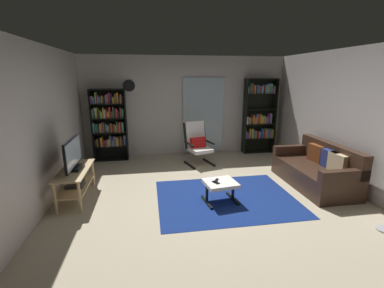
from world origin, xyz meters
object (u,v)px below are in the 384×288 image
object	(u,v)px
bookshelf_near_sofa	(259,115)
tv_remote	(216,180)
lounge_armchair	(198,142)
ottoman	(220,185)
tv_stand	(76,180)
cell_phone	(216,182)
television	(73,155)
wall_clock	(129,86)
leather_sofa	(317,170)
bookshelf_near_tv	(109,123)

from	to	relation	value
bookshelf_near_sofa	tv_remote	distance (m)	3.45
lounge_armchair	ottoman	distance (m)	2.10
tv_stand	bookshelf_near_sofa	world-z (taller)	bookshelf_near_sofa
tv_remote	cell_phone	xyz separation A→B (m)	(-0.03, -0.08, -0.00)
tv_stand	television	world-z (taller)	television
wall_clock	leather_sofa	bearing A→B (deg)	-35.34
leather_sofa	ottoman	xyz separation A→B (m)	(-2.04, -0.38, -0.01)
tv_remote	tv_stand	bearing A→B (deg)	-162.92
bookshelf_near_sofa	lounge_armchair	world-z (taller)	bookshelf_near_sofa
bookshelf_near_tv	ottoman	distance (m)	3.53
lounge_armchair	tv_remote	world-z (taller)	lounge_armchair
television	ottoman	world-z (taller)	television
bookshelf_near_tv	leather_sofa	size ratio (longest dim) A/B	1.03
tv_stand	television	distance (m)	0.44
bookshelf_near_tv	cell_phone	xyz separation A→B (m)	(2.03, -2.79, -0.59)
leather_sofa	ottoman	bearing A→B (deg)	-169.35
television	bookshelf_near_sofa	world-z (taller)	bookshelf_near_sofa
bookshelf_near_sofa	cell_phone	distance (m)	3.53
bookshelf_near_sofa	television	bearing A→B (deg)	-151.73
lounge_armchair	tv_remote	distance (m)	2.05
bookshelf_near_tv	lounge_armchair	distance (m)	2.25
bookshelf_near_tv	tv_remote	world-z (taller)	bookshelf_near_tv
television	leather_sofa	xyz separation A→B (m)	(4.48, -0.14, -0.49)
lounge_armchair	wall_clock	bearing A→B (deg)	151.16
ottoman	tv_remote	size ratio (longest dim) A/B	4.03
wall_clock	bookshelf_near_sofa	bearing A→B (deg)	-2.29
tv_stand	bookshelf_near_tv	size ratio (longest dim) A/B	0.66
bookshelf_near_sofa	wall_clock	distance (m)	3.55
wall_clock	cell_phone	bearing A→B (deg)	-63.29
television	cell_phone	distance (m)	2.45
tv_remote	ottoman	bearing A→B (deg)	-8.29
bookshelf_near_tv	tv_remote	size ratio (longest dim) A/B	12.42
ottoman	wall_clock	size ratio (longest dim) A/B	2.00
television	bookshelf_near_sofa	distance (m)	4.88
tv_remote	cell_phone	distance (m)	0.08
tv_stand	ottoman	xyz separation A→B (m)	(2.43, -0.51, -0.05)
ottoman	tv_stand	bearing A→B (deg)	168.10
ottoman	lounge_armchair	bearing A→B (deg)	90.10
television	lounge_armchair	distance (m)	2.90
bookshelf_near_tv	wall_clock	xyz separation A→B (m)	(0.52, 0.21, 0.89)
lounge_armchair	wall_clock	size ratio (longest dim) A/B	3.53
bookshelf_near_tv	cell_phone	world-z (taller)	bookshelf_near_tv
bookshelf_near_tv	bookshelf_near_sofa	bearing A→B (deg)	1.11
bookshelf_near_sofa	tv_remote	xyz separation A→B (m)	(-1.92, -2.78, -0.67)
leather_sofa	bookshelf_near_sofa	bearing A→B (deg)	94.36
television	tv_remote	bearing A→B (deg)	-11.38
cell_phone	bookshelf_near_tv	bearing A→B (deg)	99.94
tv_remote	leather_sofa	bearing A→B (deg)	37.45
ottoman	bookshelf_near_sofa	bearing A→B (deg)	56.71
bookshelf_near_tv	cell_phone	distance (m)	3.49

